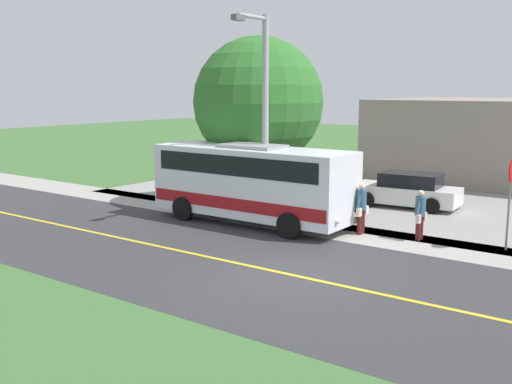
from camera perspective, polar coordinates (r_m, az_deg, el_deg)
ground_plane at (r=16.38m, az=3.19°, el=-7.85°), size 120.00×120.00×0.00m
road_surface at (r=16.38m, az=3.19°, el=-7.84°), size 8.00×100.00×0.01m
sidewalk at (r=20.78m, az=11.02°, el=-4.17°), size 2.40×100.00×0.01m
road_centre_line at (r=16.38m, az=3.19°, el=-7.82°), size 0.16×100.00×0.00m
shuttle_bus_front at (r=22.13m, az=-0.36°, el=1.13°), size 2.59×7.88×2.94m
pedestrian_with_bags at (r=20.53m, az=15.33°, el=-1.96°), size 0.72×0.34×1.67m
pedestrian_waiting at (r=20.86m, az=9.98°, el=-1.39°), size 0.72×0.34×1.78m
stop_sign at (r=19.94m, az=23.04°, el=0.37°), size 0.76×0.07×2.88m
street_light_pole at (r=22.08m, az=0.70°, el=7.81°), size 1.97×0.24×7.56m
parked_car_near at (r=26.14m, az=14.14°, el=0.13°), size 2.30×4.54×1.45m
tree_curbside at (r=25.33m, az=0.21°, el=8.53°), size 5.44×5.44×7.11m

